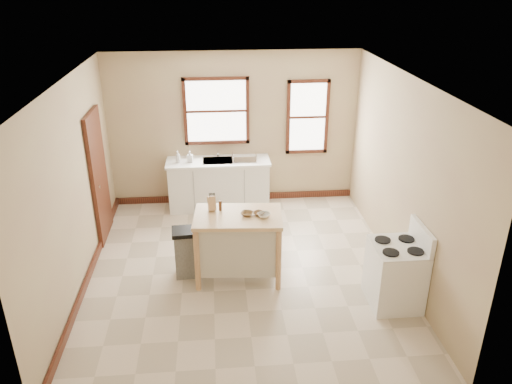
{
  "coord_description": "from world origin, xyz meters",
  "views": [
    {
      "loc": [
        -0.37,
        -6.23,
        4.07
      ],
      "look_at": [
        0.22,
        0.4,
        1.08
      ],
      "focal_mm": 35.0,
      "sensor_mm": 36.0,
      "label": 1
    }
  ],
  "objects_px": {
    "soap_bottle_a": "(178,157)",
    "bowl_b": "(259,213)",
    "soap_bottle_b": "(190,157)",
    "pepper_grinder": "(220,206)",
    "dish_rack": "(244,158)",
    "trash_bin": "(187,252)",
    "kitchen_island": "(238,246)",
    "bowl_a": "(247,214)",
    "gas_stove": "(396,266)",
    "bowl_c": "(264,215)",
    "knife_block": "(212,204)"
  },
  "relations": [
    {
      "from": "soap_bottle_a",
      "to": "bowl_b",
      "type": "height_order",
      "value": "soap_bottle_a"
    },
    {
      "from": "soap_bottle_a",
      "to": "soap_bottle_b",
      "type": "height_order",
      "value": "soap_bottle_a"
    },
    {
      "from": "soap_bottle_a",
      "to": "pepper_grinder",
      "type": "height_order",
      "value": "soap_bottle_a"
    },
    {
      "from": "dish_rack",
      "to": "trash_bin",
      "type": "distance_m",
      "value": 2.46
    },
    {
      "from": "soap_bottle_a",
      "to": "kitchen_island",
      "type": "distance_m",
      "value": 2.53
    },
    {
      "from": "kitchen_island",
      "to": "trash_bin",
      "type": "xyz_separation_m",
      "value": [
        -0.74,
        0.1,
        -0.13
      ]
    },
    {
      "from": "pepper_grinder",
      "to": "bowl_a",
      "type": "bearing_deg",
      "value": -26.34
    },
    {
      "from": "kitchen_island",
      "to": "gas_stove",
      "type": "relative_size",
      "value": 1.07
    },
    {
      "from": "soap_bottle_a",
      "to": "bowl_a",
      "type": "bearing_deg",
      "value": -40.39
    },
    {
      "from": "bowl_c",
      "to": "pepper_grinder",
      "type": "bearing_deg",
      "value": 156.41
    },
    {
      "from": "dish_rack",
      "to": "gas_stove",
      "type": "relative_size",
      "value": 0.39
    },
    {
      "from": "knife_block",
      "to": "trash_bin",
      "type": "height_order",
      "value": "knife_block"
    },
    {
      "from": "kitchen_island",
      "to": "knife_block",
      "type": "distance_m",
      "value": 0.71
    },
    {
      "from": "bowl_a",
      "to": "gas_stove",
      "type": "xyz_separation_m",
      "value": [
        1.87,
        -0.79,
        -0.44
      ]
    },
    {
      "from": "soap_bottle_a",
      "to": "knife_block",
      "type": "distance_m",
      "value": 2.19
    },
    {
      "from": "bowl_a",
      "to": "bowl_c",
      "type": "xyz_separation_m",
      "value": [
        0.23,
        -0.08,
        0.01
      ]
    },
    {
      "from": "soap_bottle_b",
      "to": "bowl_c",
      "type": "xyz_separation_m",
      "value": [
        1.07,
        -2.38,
        -0.01
      ]
    },
    {
      "from": "soap_bottle_b",
      "to": "gas_stove",
      "type": "relative_size",
      "value": 0.18
    },
    {
      "from": "knife_block",
      "to": "bowl_b",
      "type": "height_order",
      "value": "knife_block"
    },
    {
      "from": "pepper_grinder",
      "to": "dish_rack",
      "type": "bearing_deg",
      "value": 77.3
    },
    {
      "from": "knife_block",
      "to": "pepper_grinder",
      "type": "bearing_deg",
      "value": -20.01
    },
    {
      "from": "bowl_b",
      "to": "bowl_c",
      "type": "distance_m",
      "value": 0.1
    },
    {
      "from": "bowl_b",
      "to": "bowl_c",
      "type": "bearing_deg",
      "value": -49.7
    },
    {
      "from": "soap_bottle_b",
      "to": "gas_stove",
      "type": "xyz_separation_m",
      "value": [
        2.72,
        -3.09,
        -0.46
      ]
    },
    {
      "from": "dish_rack",
      "to": "gas_stove",
      "type": "xyz_separation_m",
      "value": [
        1.76,
        -3.07,
        -0.41
      ]
    },
    {
      "from": "pepper_grinder",
      "to": "soap_bottle_a",
      "type": "bearing_deg",
      "value": 108.3
    },
    {
      "from": "knife_block",
      "to": "trash_bin",
      "type": "xyz_separation_m",
      "value": [
        -0.38,
        -0.08,
        -0.72
      ]
    },
    {
      "from": "pepper_grinder",
      "to": "knife_block",
      "type": "bearing_deg",
      "value": 172.99
    },
    {
      "from": "knife_block",
      "to": "bowl_c",
      "type": "xyz_separation_m",
      "value": [
        0.7,
        -0.27,
        -0.07
      ]
    },
    {
      "from": "gas_stove",
      "to": "soap_bottle_a",
      "type": "bearing_deg",
      "value": 133.57
    },
    {
      "from": "trash_bin",
      "to": "soap_bottle_a",
      "type": "bearing_deg",
      "value": 90.89
    },
    {
      "from": "dish_rack",
      "to": "trash_bin",
      "type": "height_order",
      "value": "dish_rack"
    },
    {
      "from": "soap_bottle_a",
      "to": "gas_stove",
      "type": "xyz_separation_m",
      "value": [
        2.93,
        -3.08,
        -0.47
      ]
    },
    {
      "from": "kitchen_island",
      "to": "pepper_grinder",
      "type": "distance_m",
      "value": 0.64
    },
    {
      "from": "soap_bottle_b",
      "to": "knife_block",
      "type": "bearing_deg",
      "value": -70.22
    },
    {
      "from": "kitchen_island",
      "to": "gas_stove",
      "type": "height_order",
      "value": "gas_stove"
    },
    {
      "from": "knife_block",
      "to": "bowl_c",
      "type": "distance_m",
      "value": 0.76
    },
    {
      "from": "soap_bottle_a",
      "to": "bowl_a",
      "type": "relative_size",
      "value": 1.27
    },
    {
      "from": "pepper_grinder",
      "to": "bowl_b",
      "type": "bearing_deg",
      "value": -18.97
    },
    {
      "from": "soap_bottle_a",
      "to": "dish_rack",
      "type": "distance_m",
      "value": 1.18
    },
    {
      "from": "bowl_b",
      "to": "gas_stove",
      "type": "relative_size",
      "value": 0.14
    },
    {
      "from": "bowl_b",
      "to": "dish_rack",
      "type": "bearing_deg",
      "value": 91.11
    },
    {
      "from": "soap_bottle_b",
      "to": "trash_bin",
      "type": "distance_m",
      "value": 2.28
    },
    {
      "from": "dish_rack",
      "to": "bowl_b",
      "type": "distance_m",
      "value": 2.29
    },
    {
      "from": "bowl_c",
      "to": "gas_stove",
      "type": "distance_m",
      "value": 1.85
    },
    {
      "from": "bowl_a",
      "to": "bowl_b",
      "type": "distance_m",
      "value": 0.16
    },
    {
      "from": "pepper_grinder",
      "to": "bowl_c",
      "type": "relative_size",
      "value": 0.88
    },
    {
      "from": "dish_rack",
      "to": "trash_bin",
      "type": "bearing_deg",
      "value": -138.62
    },
    {
      "from": "soap_bottle_b",
      "to": "bowl_c",
      "type": "bearing_deg",
      "value": -55.89
    },
    {
      "from": "soap_bottle_b",
      "to": "dish_rack",
      "type": "bearing_deg",
      "value": 8.93
    }
  ]
}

